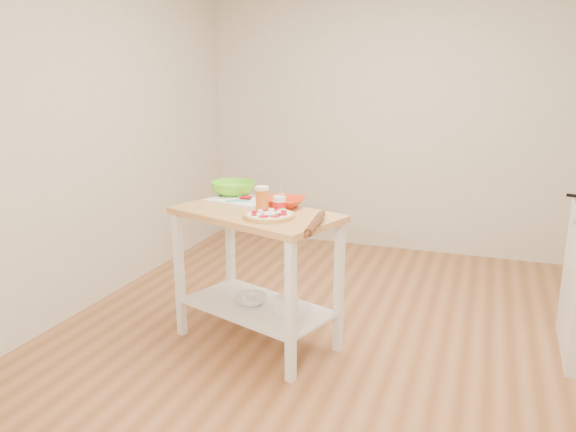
% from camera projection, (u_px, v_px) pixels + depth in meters
% --- Properties ---
extents(room_shell, '(4.04, 4.54, 2.74)m').
position_uv_depth(room_shell, '(348.00, 141.00, 3.37)').
color(room_shell, '#A6693D').
rests_on(room_shell, ground).
extents(prep_island, '(1.18, 0.89, 0.90)m').
position_uv_depth(prep_island, '(256.00, 250.00, 3.60)').
color(prep_island, tan).
rests_on(prep_island, ground).
extents(pizza, '(0.31, 0.31, 0.05)m').
position_uv_depth(pizza, '(269.00, 215.00, 3.38)').
color(pizza, '#E1B660').
rests_on(pizza, prep_island).
extents(cutting_board, '(0.45, 0.37, 0.04)m').
position_uv_depth(cutting_board, '(240.00, 199.00, 3.84)').
color(cutting_board, white).
rests_on(cutting_board, prep_island).
extents(spatula, '(0.15, 0.06, 0.01)m').
position_uv_depth(spatula, '(237.00, 201.00, 3.76)').
color(spatula, '#3CC6C1').
rests_on(spatula, cutting_board).
extents(knife, '(0.27, 0.08, 0.01)m').
position_uv_depth(knife, '(233.00, 196.00, 3.91)').
color(knife, silver).
rests_on(knife, cutting_board).
extents(orange_bowl, '(0.27, 0.27, 0.06)m').
position_uv_depth(orange_bowl, '(284.00, 202.00, 3.64)').
color(orange_bowl, red).
rests_on(orange_bowl, prep_island).
extents(green_bowl, '(0.32, 0.32, 0.10)m').
position_uv_depth(green_bowl, '(233.00, 189.00, 3.98)').
color(green_bowl, '#69D820').
rests_on(green_bowl, prep_island).
extents(beer_pint, '(0.09, 0.09, 0.17)m').
position_uv_depth(beer_pint, '(262.00, 200.00, 3.46)').
color(beer_pint, orange).
rests_on(beer_pint, prep_island).
extents(yogurt_tub, '(0.08, 0.08, 0.18)m').
position_uv_depth(yogurt_tub, '(279.00, 204.00, 3.51)').
color(yogurt_tub, white).
rests_on(yogurt_tub, prep_island).
extents(rolling_pin, '(0.09, 0.41, 0.05)m').
position_uv_depth(rolling_pin, '(315.00, 224.00, 3.15)').
color(rolling_pin, '#602F16').
rests_on(rolling_pin, prep_island).
extents(shelf_glass_bowl, '(0.21, 0.21, 0.06)m').
position_uv_depth(shelf_glass_bowl, '(251.00, 299.00, 3.71)').
color(shelf_glass_bowl, silver).
rests_on(shelf_glass_bowl, prep_island).
extents(shelf_bin, '(0.14, 0.14, 0.11)m').
position_uv_depth(shelf_bin, '(286.00, 305.00, 3.57)').
color(shelf_bin, white).
rests_on(shelf_bin, prep_island).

